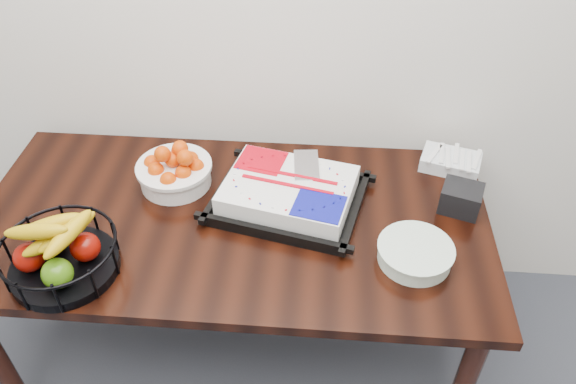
# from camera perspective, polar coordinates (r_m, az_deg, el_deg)

# --- Properties ---
(table) EXTENTS (1.80, 0.90, 0.75)m
(table) POSITION_cam_1_polar(r_m,az_deg,el_deg) (2.04, -5.58, -4.25)
(table) COLOR black
(table) RESTS_ON ground
(cake_tray) EXTENTS (0.58, 0.50, 0.10)m
(cake_tray) POSITION_cam_1_polar(r_m,az_deg,el_deg) (1.99, 0.07, -0.13)
(cake_tray) COLOR black
(cake_tray) RESTS_ON table
(tangerine_bowl) EXTENTS (0.28, 0.28, 0.18)m
(tangerine_bowl) POSITION_cam_1_polar(r_m,az_deg,el_deg) (2.10, -11.51, 2.49)
(tangerine_bowl) COLOR white
(tangerine_bowl) RESTS_ON table
(fruit_basket) EXTENTS (0.36, 0.36, 0.19)m
(fruit_basket) POSITION_cam_1_polar(r_m,az_deg,el_deg) (1.88, -22.13, -5.82)
(fruit_basket) COLOR black
(fruit_basket) RESTS_ON table
(plate_stack) EXTENTS (0.25, 0.25, 0.06)m
(plate_stack) POSITION_cam_1_polar(r_m,az_deg,el_deg) (1.85, 12.78, -6.11)
(plate_stack) COLOR white
(plate_stack) RESTS_ON table
(fork_bag) EXTENTS (0.25, 0.20, 0.06)m
(fork_bag) POSITION_cam_1_polar(r_m,az_deg,el_deg) (2.25, 16.19, 3.02)
(fork_bag) COLOR silver
(fork_bag) RESTS_ON table
(napkin_box) EXTENTS (0.17, 0.15, 0.10)m
(napkin_box) POSITION_cam_1_polar(r_m,az_deg,el_deg) (2.06, 17.16, -0.62)
(napkin_box) COLOR black
(napkin_box) RESTS_ON table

